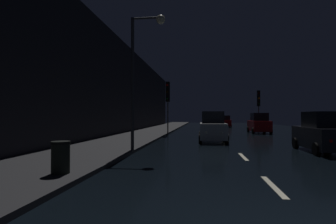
{
  "coord_description": "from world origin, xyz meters",
  "views": [
    {
      "loc": [
        -1.82,
        -4.2,
        1.82
      ],
      "look_at": [
        -4.53,
        17.37,
        2.13
      ],
      "focal_mm": 28.67,
      "sensor_mm": 36.0,
      "label": 1
    }
  ],
  "objects_px": {
    "traffic_light_far_right": "(259,102)",
    "traffic_light_far_left": "(168,96)",
    "car_distant_taillights": "(225,122)",
    "car_parked_right_near": "(323,134)",
    "car_approaching_headlights": "(213,128)",
    "car_parked_right_far": "(259,124)",
    "trash_bin_curbside": "(61,157)",
    "streetlamp_overhead": "(142,61)"
  },
  "relations": [
    {
      "from": "traffic_light_far_left",
      "to": "car_parked_right_near",
      "type": "relative_size",
      "value": 1.25
    },
    {
      "from": "traffic_light_far_right",
      "to": "traffic_light_far_left",
      "type": "height_order",
      "value": "traffic_light_far_left"
    },
    {
      "from": "traffic_light_far_left",
      "to": "car_parked_right_far",
      "type": "bearing_deg",
      "value": 127.11
    },
    {
      "from": "traffic_light_far_right",
      "to": "trash_bin_curbside",
      "type": "distance_m",
      "value": 28.32
    },
    {
      "from": "car_parked_right_near",
      "to": "traffic_light_far_right",
      "type": "bearing_deg",
      "value": -2.41
    },
    {
      "from": "traffic_light_far_left",
      "to": "car_parked_right_far",
      "type": "xyz_separation_m",
      "value": [
        9.19,
        4.18,
        -2.71
      ]
    },
    {
      "from": "trash_bin_curbside",
      "to": "car_distant_taillights",
      "type": "bearing_deg",
      "value": 77.94
    },
    {
      "from": "trash_bin_curbside",
      "to": "car_parked_right_near",
      "type": "relative_size",
      "value": 0.23
    },
    {
      "from": "car_distant_taillights",
      "to": "car_parked_right_near",
      "type": "height_order",
      "value": "car_parked_right_near"
    },
    {
      "from": "traffic_light_far_right",
      "to": "car_parked_right_near",
      "type": "bearing_deg",
      "value": -6.94
    },
    {
      "from": "car_approaching_headlights",
      "to": "traffic_light_far_right",
      "type": "bearing_deg",
      "value": 156.61
    },
    {
      "from": "car_parked_right_far",
      "to": "traffic_light_far_left",
      "type": "bearing_deg",
      "value": 114.47
    },
    {
      "from": "traffic_light_far_left",
      "to": "trash_bin_curbside",
      "type": "bearing_deg",
      "value": 9.79
    },
    {
      "from": "traffic_light_far_right",
      "to": "car_parked_right_far",
      "type": "xyz_separation_m",
      "value": [
        -0.8,
        -4.04,
        -2.57
      ]
    },
    {
      "from": "car_parked_right_far",
      "to": "traffic_light_far_right",
      "type": "bearing_deg",
      "value": -11.21
    },
    {
      "from": "streetlamp_overhead",
      "to": "car_distant_taillights",
      "type": "xyz_separation_m",
      "value": [
        6.73,
        31.5,
        -3.65
      ]
    },
    {
      "from": "car_approaching_headlights",
      "to": "streetlamp_overhead",
      "type": "bearing_deg",
      "value": -29.33
    },
    {
      "from": "car_parked_right_far",
      "to": "trash_bin_curbside",
      "type": "bearing_deg",
      "value": 155.33
    },
    {
      "from": "car_parked_right_far",
      "to": "car_parked_right_near",
      "type": "bearing_deg",
      "value": 180.0
    },
    {
      "from": "streetlamp_overhead",
      "to": "car_distant_taillights",
      "type": "relative_size",
      "value": 1.82
    },
    {
      "from": "traffic_light_far_left",
      "to": "car_parked_right_far",
      "type": "relative_size",
      "value": 1.2
    },
    {
      "from": "traffic_light_far_right",
      "to": "streetlamp_overhead",
      "type": "relative_size",
      "value": 0.72
    },
    {
      "from": "car_approaching_headlights",
      "to": "car_parked_right_near",
      "type": "xyz_separation_m",
      "value": [
        5.24,
        -5.06,
        -0.04
      ]
    },
    {
      "from": "car_parked_right_near",
      "to": "trash_bin_curbside",
      "type": "bearing_deg",
      "value": 124.65
    },
    {
      "from": "traffic_light_far_right",
      "to": "streetlamp_overhead",
      "type": "height_order",
      "value": "streetlamp_overhead"
    },
    {
      "from": "trash_bin_curbside",
      "to": "car_distant_taillights",
      "type": "xyz_separation_m",
      "value": [
        7.9,
        36.99,
        0.23
      ]
    },
    {
      "from": "streetlamp_overhead",
      "to": "car_distant_taillights",
      "type": "distance_m",
      "value": 32.42
    },
    {
      "from": "car_distant_taillights",
      "to": "car_parked_right_near",
      "type": "relative_size",
      "value": 0.92
    },
    {
      "from": "traffic_light_far_left",
      "to": "car_distant_taillights",
      "type": "bearing_deg",
      "value": 172.6
    },
    {
      "from": "streetlamp_overhead",
      "to": "car_parked_right_near",
      "type": "relative_size",
      "value": 1.67
    },
    {
      "from": "traffic_light_far_left",
      "to": "car_parked_right_near",
      "type": "distance_m",
      "value": 14.44
    },
    {
      "from": "car_approaching_headlights",
      "to": "car_parked_right_far",
      "type": "bearing_deg",
      "value": 152.16
    },
    {
      "from": "traffic_light_far_left",
      "to": "car_parked_right_near",
      "type": "xyz_separation_m",
      "value": [
        9.19,
        -10.79,
        -2.75
      ]
    },
    {
      "from": "car_parked_right_near",
      "to": "traffic_light_far_left",
      "type": "bearing_deg",
      "value": 40.41
    },
    {
      "from": "traffic_light_far_left",
      "to": "car_parked_right_far",
      "type": "distance_m",
      "value": 10.45
    },
    {
      "from": "traffic_light_far_right",
      "to": "car_parked_right_far",
      "type": "height_order",
      "value": "traffic_light_far_right"
    },
    {
      "from": "trash_bin_curbside",
      "to": "car_parked_right_far",
      "type": "xyz_separation_m",
      "value": [
        10.08,
        21.94,
        0.35
      ]
    },
    {
      "from": "car_approaching_headlights",
      "to": "car_distant_taillights",
      "type": "bearing_deg",
      "value": 173.0
    },
    {
      "from": "traffic_light_far_right",
      "to": "car_parked_right_far",
      "type": "relative_size",
      "value": 1.16
    },
    {
      "from": "car_approaching_headlights",
      "to": "car_distant_taillights",
      "type": "distance_m",
      "value": 25.15
    },
    {
      "from": "traffic_light_far_right",
      "to": "traffic_light_far_left",
      "type": "relative_size",
      "value": 0.97
    },
    {
      "from": "traffic_light_far_right",
      "to": "car_distant_taillights",
      "type": "relative_size",
      "value": 1.32
    }
  ]
}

